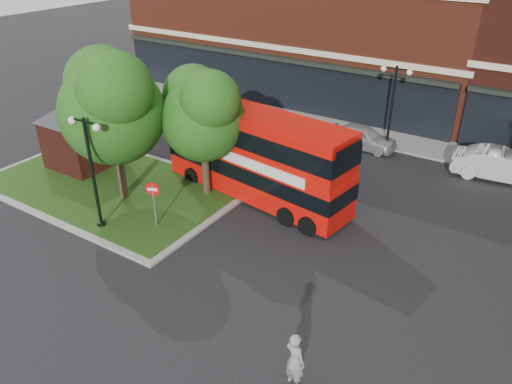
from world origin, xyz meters
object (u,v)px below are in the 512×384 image
Objects in this scene: bus at (256,150)px; car_silver at (362,137)px; car_white at (501,165)px; woman at (295,360)px.

car_silver is (2.00, 8.29, -1.75)m from bus.
woman is at bearing 164.65° from car_white.
bus is 12.69m from car_white.
car_silver is at bearing 84.63° from bus.
bus reaches higher than woman.
woman reaches higher than car_silver.
car_silver is at bearing -55.86° from woman.
woman is 0.40× the size of car_white.
car_white is (9.47, 8.29, -1.65)m from bus.
car_white is at bearing -80.46° from woman.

